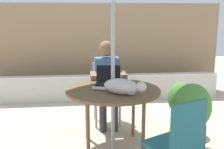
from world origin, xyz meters
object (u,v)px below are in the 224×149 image
(person_seated, at_px, (107,79))
(patio_table, at_px, (113,94))
(chair_empty, at_px, (179,139))
(laptop, at_px, (108,78))
(chair_occupied, at_px, (106,88))
(potted_plant_by_chair, at_px, (192,114))
(cat, at_px, (123,87))
(potted_plant_near_fence, at_px, (181,104))

(person_seated, bearing_deg, patio_table, -90.00)
(chair_empty, distance_m, laptop, 1.33)
(chair_occupied, relative_size, chair_empty, 1.00)
(chair_empty, bearing_deg, chair_occupied, 104.89)
(potted_plant_by_chair, bearing_deg, person_seated, 137.69)
(person_seated, xyz_separation_m, cat, (0.09, -0.96, 0.13))
(patio_table, height_order, cat, cat)
(person_seated, relative_size, laptop, 3.68)
(cat, distance_m, potted_plant_by_chair, 0.93)
(patio_table, relative_size, laptop, 3.29)
(person_seated, xyz_separation_m, laptop, (-0.03, -0.45, 0.11))
(person_seated, bearing_deg, laptop, -93.48)
(cat, bearing_deg, person_seated, 95.22)
(potted_plant_by_chair, bearing_deg, chair_empty, -118.54)
(laptop, bearing_deg, chair_occupied, 87.42)
(chair_occupied, xyz_separation_m, potted_plant_by_chair, (0.92, -0.99, -0.08))
(chair_empty, distance_m, potted_plant_near_fence, 1.41)
(person_seated, height_order, potted_plant_by_chair, person_seated)
(laptop, relative_size, cat, 0.59)
(person_seated, distance_m, laptop, 0.46)
(patio_table, distance_m, potted_plant_near_fence, 1.10)
(chair_empty, relative_size, potted_plant_near_fence, 1.27)
(chair_empty, relative_size, potted_plant_by_chair, 1.10)
(chair_occupied, height_order, cat, cat)
(person_seated, bearing_deg, potted_plant_near_fence, -18.60)
(person_seated, xyz_separation_m, potted_plant_near_fence, (0.98, -0.33, -0.29))
(patio_table, xyz_separation_m, potted_plant_near_fence, (0.98, 0.40, -0.28))
(chair_empty, distance_m, person_seated, 1.72)
(person_seated, height_order, cat, person_seated)
(potted_plant_near_fence, bearing_deg, person_seated, 161.40)
(patio_table, bearing_deg, chair_occupied, 90.00)
(potted_plant_near_fence, bearing_deg, cat, -144.87)
(laptop, bearing_deg, chair_empty, -67.05)
(cat, relative_size, potted_plant_by_chair, 0.70)
(chair_empty, xyz_separation_m, laptop, (-0.51, 1.20, 0.28))
(chair_occupied, xyz_separation_m, potted_plant_near_fence, (0.98, -0.49, -0.12))
(patio_table, distance_m, chair_empty, 1.05)
(potted_plant_near_fence, bearing_deg, potted_plant_by_chair, -96.72)
(patio_table, xyz_separation_m, chair_empty, (0.48, -0.92, -0.16))
(cat, distance_m, potted_plant_near_fence, 1.17)
(potted_plant_by_chair, bearing_deg, potted_plant_near_fence, 83.28)
(potted_plant_near_fence, distance_m, potted_plant_by_chair, 0.51)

